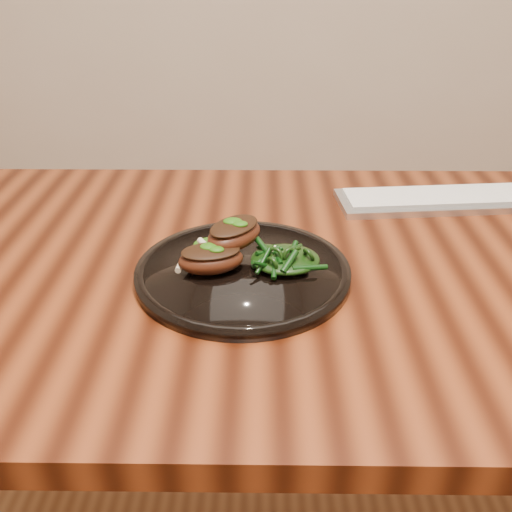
# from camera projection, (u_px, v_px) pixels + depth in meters

# --- Properties ---
(desk) EXTENTS (1.60, 0.80, 0.75)m
(desk) POSITION_uv_depth(u_px,v_px,m) (344.00, 304.00, 0.93)
(desk) COLOR black
(desk) RESTS_ON ground
(plate) EXTENTS (0.32, 0.32, 0.02)m
(plate) POSITION_uv_depth(u_px,v_px,m) (243.00, 272.00, 0.84)
(plate) COLOR black
(plate) RESTS_ON desk
(lamb_chop_front) EXTENTS (0.11, 0.08, 0.04)m
(lamb_chop_front) POSITION_uv_depth(u_px,v_px,m) (210.00, 258.00, 0.82)
(lamb_chop_front) COLOR #411A0C
(lamb_chop_front) RESTS_ON plate
(lamb_chop_back) EXTENTS (0.11, 0.12, 0.04)m
(lamb_chop_back) POSITION_uv_depth(u_px,v_px,m) (234.00, 233.00, 0.85)
(lamb_chop_back) COLOR #411A0C
(lamb_chop_back) RESTS_ON plate
(herb_smear) EXTENTS (0.08, 0.05, 0.01)m
(herb_smear) POSITION_uv_depth(u_px,v_px,m) (219.00, 244.00, 0.90)
(herb_smear) COLOR #144407
(herb_smear) RESTS_ON plate
(greens_heap) EXTENTS (0.10, 0.10, 0.04)m
(greens_heap) POSITION_uv_depth(u_px,v_px,m) (285.00, 255.00, 0.83)
(greens_heap) COLOR black
(greens_heap) RESTS_ON plate
(keyboard) EXTENTS (0.40, 0.15, 0.02)m
(keyboard) POSITION_uv_depth(u_px,v_px,m) (441.00, 199.00, 1.08)
(keyboard) COLOR #B6B8BB
(keyboard) RESTS_ON desk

